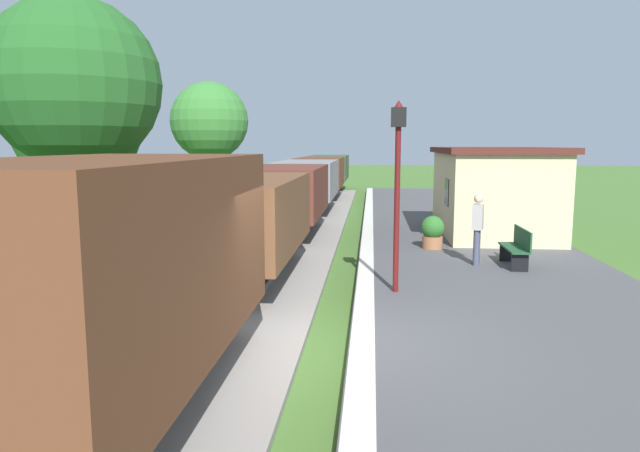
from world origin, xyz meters
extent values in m
plane|color=#47702D|center=(0.00, 0.00, 0.00)|extent=(160.00, 160.00, 0.00)
cube|color=#4C4C4F|center=(3.20, 0.00, 0.12)|extent=(6.00, 60.00, 0.25)
cube|color=silver|center=(0.40, 0.00, 0.25)|extent=(0.36, 60.00, 0.01)
cube|color=gray|center=(-2.40, 0.00, 0.06)|extent=(3.80, 60.00, 0.12)
cube|color=slate|center=(-1.68, 0.00, 0.19)|extent=(0.07, 60.00, 0.14)
cube|color=slate|center=(-3.12, 0.00, 0.19)|extent=(0.07, 60.00, 0.14)
cube|color=brown|center=(-2.40, -2.17, 1.88)|extent=(2.50, 5.60, 2.20)
cube|color=black|center=(-2.40, -2.17, 0.93)|extent=(2.10, 5.15, 0.50)
cylinder|color=black|center=(-2.40, -0.37, 0.68)|extent=(1.56, 0.84, 0.84)
cylinder|color=black|center=(-2.40, -3.96, 0.68)|extent=(1.56, 0.84, 0.84)
cylinder|color=black|center=(-2.40, 0.78, 0.93)|extent=(0.20, 0.30, 0.20)
cube|color=brown|center=(-2.40, 4.43, 1.58)|extent=(2.50, 5.60, 1.60)
cube|color=black|center=(-2.40, 4.43, 0.93)|extent=(2.10, 5.15, 0.50)
cylinder|color=black|center=(-2.40, 6.23, 0.68)|extent=(1.56, 0.84, 0.84)
cylinder|color=black|center=(-2.40, 2.64, 0.68)|extent=(1.56, 0.84, 0.84)
cylinder|color=black|center=(-2.40, 7.38, 0.93)|extent=(0.20, 0.30, 0.20)
cylinder|color=black|center=(-2.40, 1.48, 0.93)|extent=(0.20, 0.30, 0.20)
cube|color=brown|center=(-2.40, 11.03, 1.58)|extent=(2.50, 5.60, 1.60)
cube|color=black|center=(-2.40, 11.03, 0.93)|extent=(2.10, 5.15, 0.50)
cylinder|color=black|center=(-2.40, 12.83, 0.68)|extent=(1.56, 0.84, 0.84)
cylinder|color=black|center=(-2.40, 9.24, 0.68)|extent=(1.56, 0.84, 0.84)
cylinder|color=black|center=(-2.40, 13.98, 0.93)|extent=(0.20, 0.30, 0.20)
cylinder|color=black|center=(-2.40, 8.08, 0.93)|extent=(0.20, 0.30, 0.20)
cube|color=gray|center=(-2.40, 17.63, 1.58)|extent=(2.50, 5.60, 1.60)
cube|color=black|center=(-2.40, 17.63, 0.93)|extent=(2.10, 5.15, 0.50)
cylinder|color=black|center=(-2.40, 19.43, 0.68)|extent=(1.56, 0.84, 0.84)
cylinder|color=black|center=(-2.40, 15.84, 0.68)|extent=(1.56, 0.84, 0.84)
cylinder|color=black|center=(-2.40, 20.58, 0.93)|extent=(0.20, 0.30, 0.20)
cylinder|color=black|center=(-2.40, 14.68, 0.93)|extent=(0.20, 0.30, 0.20)
cube|color=brown|center=(-2.40, 24.23, 1.58)|extent=(2.50, 5.60, 1.60)
cube|color=black|center=(-2.40, 24.23, 0.93)|extent=(2.10, 5.15, 0.50)
cylinder|color=black|center=(-2.40, 26.03, 0.68)|extent=(1.56, 0.84, 0.84)
cylinder|color=black|center=(-2.40, 22.44, 0.68)|extent=(1.56, 0.84, 0.84)
cylinder|color=black|center=(-2.40, 27.18, 0.93)|extent=(0.20, 0.30, 0.20)
cylinder|color=black|center=(-2.40, 21.28, 0.93)|extent=(0.20, 0.30, 0.20)
cube|color=#384C33|center=(-2.40, 30.83, 1.58)|extent=(2.50, 5.60, 1.60)
cube|color=black|center=(-2.40, 30.83, 0.93)|extent=(2.10, 5.15, 0.50)
cylinder|color=black|center=(-2.40, 32.63, 0.68)|extent=(1.56, 0.84, 0.84)
cylinder|color=black|center=(-2.40, 29.04, 0.68)|extent=(1.56, 0.84, 0.84)
cylinder|color=black|center=(-2.40, 33.78, 0.93)|extent=(0.20, 0.30, 0.20)
cylinder|color=black|center=(-2.40, 27.88, 0.93)|extent=(0.20, 0.30, 0.20)
cube|color=beige|center=(4.40, 10.76, 1.55)|extent=(3.20, 5.50, 2.60)
cube|color=#51231E|center=(4.40, 10.76, 2.94)|extent=(3.50, 5.80, 0.18)
cube|color=black|center=(2.79, 9.66, 1.68)|extent=(0.03, 0.90, 0.80)
cube|color=#1E4C2D|center=(3.88, 5.67, 0.69)|extent=(0.42, 1.50, 0.04)
cube|color=#1E4C2D|center=(4.07, 5.67, 0.93)|extent=(0.04, 1.50, 0.45)
cube|color=black|center=(3.88, 5.07, 0.46)|extent=(0.38, 0.06, 0.42)
cube|color=black|center=(3.88, 6.27, 0.46)|extent=(0.38, 0.06, 0.42)
cube|color=#1E4C2D|center=(3.88, 16.03, 0.69)|extent=(0.42, 1.50, 0.04)
cube|color=#1E4C2D|center=(4.07, 16.03, 0.93)|extent=(0.04, 1.50, 0.45)
cube|color=black|center=(3.88, 15.43, 0.46)|extent=(0.38, 0.06, 0.42)
cube|color=black|center=(3.88, 16.63, 0.46)|extent=(0.38, 0.06, 0.42)
cylinder|color=#474C66|center=(3.01, 5.68, 0.68)|extent=(0.15, 0.15, 0.86)
cylinder|color=#474C66|center=(3.06, 5.84, 0.68)|extent=(0.15, 0.15, 0.86)
cube|color=#B2ADA8|center=(3.04, 5.76, 1.41)|extent=(0.34, 0.43, 0.60)
sphere|color=beige|center=(3.04, 5.76, 1.85)|extent=(0.22, 0.22, 0.22)
cylinder|color=#9E6642|center=(2.21, 7.88, 0.42)|extent=(0.56, 0.56, 0.34)
sphere|color=#2D6B28|center=(2.21, 7.88, 0.85)|extent=(0.64, 0.64, 0.64)
cylinder|color=#591414|center=(1.00, 3.03, 1.85)|extent=(0.11, 0.11, 3.20)
cube|color=black|center=(1.00, 3.03, 3.63)|extent=(0.28, 0.28, 0.36)
sphere|color=#F2E5BF|center=(1.00, 3.03, 3.63)|extent=(0.20, 0.20, 0.20)
cone|color=#591414|center=(1.00, 3.03, 3.87)|extent=(0.20, 0.20, 0.16)
cylinder|color=#4C3823|center=(-5.94, 4.13, 1.51)|extent=(0.28, 0.28, 3.03)
sphere|color=#235B23|center=(-5.94, 4.13, 4.42)|extent=(3.71, 3.71, 3.71)
cylinder|color=#4C3823|center=(-9.56, 11.00, 1.05)|extent=(0.28, 0.28, 2.11)
sphere|color=#235B23|center=(-9.56, 11.00, 3.72)|extent=(4.30, 4.30, 4.30)
cylinder|color=#4C3823|center=(-6.88, 17.84, 1.43)|extent=(0.28, 0.28, 2.86)
sphere|color=#387A33|center=(-6.88, 17.84, 4.18)|extent=(3.52, 3.52, 3.52)
camera|label=1|loc=(0.50, -8.05, 3.12)|focal=32.17mm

